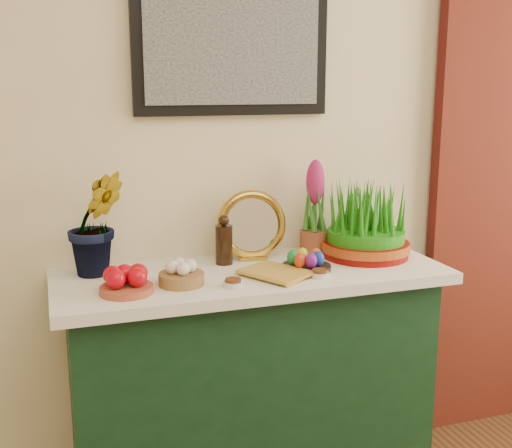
{
  "coord_description": "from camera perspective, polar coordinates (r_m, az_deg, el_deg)",
  "views": [
    {
      "loc": [
        -0.76,
        -0.11,
        1.55
      ],
      "look_at": [
        -0.07,
        1.95,
        1.07
      ],
      "focal_mm": 45.0,
      "sensor_mm": 36.0,
      "label": 1
    }
  ],
  "objects": [
    {
      "name": "hyacinth_pink",
      "position": [
        2.51,
        5.24,
        1.09
      ],
      "size": [
        0.11,
        0.11,
        0.37
      ],
      "color": "brown",
      "rests_on": "tablecloth"
    },
    {
      "name": "sideboard",
      "position": [
        2.49,
        -0.38,
        -14.43
      ],
      "size": [
        1.3,
        0.45,
        0.85
      ],
      "primitive_type": "cube",
      "color": "#13361D",
      "rests_on": "ground"
    },
    {
      "name": "spice_dish_right",
      "position": [
        2.24,
        5.68,
        -4.4
      ],
      "size": [
        0.07,
        0.07,
        0.03
      ],
      "color": "silver",
      "rests_on": "tablecloth"
    },
    {
      "name": "mirror",
      "position": [
        2.43,
        -0.39,
        -0.18
      ],
      "size": [
        0.27,
        0.1,
        0.27
      ],
      "color": "gold",
      "rests_on": "tablecloth"
    },
    {
      "name": "egg_plate",
      "position": [
        2.31,
        4.51,
        -3.43
      ],
      "size": [
        0.18,
        0.18,
        0.07
      ],
      "color": "black",
      "rests_on": "tablecloth"
    },
    {
      "name": "vinegar_cruet",
      "position": [
        2.37,
        -2.86,
        -1.65
      ],
      "size": [
        0.06,
        0.06,
        0.19
      ],
      "color": "black",
      "rests_on": "tablecloth"
    },
    {
      "name": "wheatgrass_sabzeh",
      "position": [
        2.5,
        9.75,
        -0.11
      ],
      "size": [
        0.34,
        0.34,
        0.28
      ],
      "color": "#7B0905",
      "rests_on": "tablecloth"
    },
    {
      "name": "apple_bowl",
      "position": [
        2.1,
        -11.47,
        -5.1
      ],
      "size": [
        0.21,
        0.21,
        0.09
      ],
      "color": "#A5482C",
      "rests_on": "tablecloth"
    },
    {
      "name": "garlic_basket",
      "position": [
        2.15,
        -6.66,
        -4.48
      ],
      "size": [
        0.18,
        0.18,
        0.09
      ],
      "color": "#97683C",
      "rests_on": "tablecloth"
    },
    {
      "name": "hyacinth_green",
      "position": [
        2.28,
        -14.07,
        1.54
      ],
      "size": [
        0.28,
        0.25,
        0.49
      ],
      "primitive_type": "imported",
      "rotation": [
        0.0,
        0.0,
        0.18
      ],
      "color": "#2E7921",
      "rests_on": "tablecloth"
    },
    {
      "name": "spice_dish_left",
      "position": [
        2.13,
        -2.04,
        -5.26
      ],
      "size": [
        0.07,
        0.07,
        0.03
      ],
      "color": "silver",
      "rests_on": "tablecloth"
    },
    {
      "name": "book",
      "position": [
        2.17,
        0.33,
        -4.79
      ],
      "size": [
        0.25,
        0.27,
        0.03
      ],
      "primitive_type": "imported",
      "rotation": [
        0.0,
        0.0,
        0.53
      ],
      "color": "gold",
      "rests_on": "tablecloth"
    },
    {
      "name": "tablecloth",
      "position": [
        2.32,
        -0.39,
        -4.58
      ],
      "size": [
        1.4,
        0.55,
        0.04
      ],
      "primitive_type": "cube",
      "color": "white",
      "rests_on": "sideboard"
    }
  ]
}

